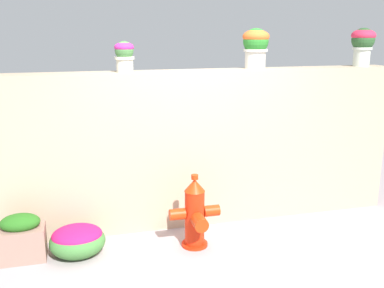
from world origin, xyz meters
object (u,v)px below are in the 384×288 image
Objects in this scene: potted_plant_2 at (256,44)px; fire_hydrant at (195,215)px; potted_plant_1 at (124,54)px; potted_plant_3 at (363,42)px; flower_bush_left at (77,240)px; planter_box at (22,238)px.

potted_plant_2 is 0.57× the size of fire_hydrant.
potted_plant_1 is 0.41× the size of fire_hydrant.
potted_plant_2 is 0.99× the size of potted_plant_3.
flower_bush_left is (-2.18, -0.57, -1.97)m from potted_plant_2.
planter_box is at bearing -158.60° from potted_plant_1.
potted_plant_2 reaches higher than fire_hydrant.
planter_box is (-1.18, -0.46, -1.82)m from potted_plant_1.
planter_box is at bearing -173.60° from potted_plant_3.
potted_plant_3 reaches higher than potted_plant_2.
potted_plant_1 is at bearing -179.91° from potted_plant_3.
potted_plant_1 is 2.05m from flower_bush_left.
planter_box is at bearing 174.72° from flower_bush_left.
potted_plant_3 is 4.14m from flower_bush_left.
potted_plant_1 reaches higher than planter_box.
fire_hydrant is 1.41× the size of flower_bush_left.
potted_plant_1 is at bearing -177.71° from potted_plant_2.
potted_plant_2 is at bearing 10.82° from planter_box.
potted_plant_2 is 0.94× the size of planter_box.
potted_plant_2 is (1.56, 0.06, 0.09)m from potted_plant_1.
potted_plant_2 is at bearing 177.65° from potted_plant_3.
planter_box is at bearing -169.18° from potted_plant_2.
potted_plant_3 is 0.95× the size of planter_box.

